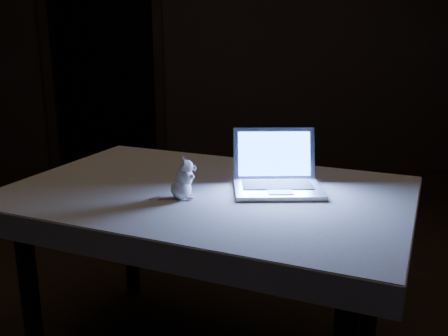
# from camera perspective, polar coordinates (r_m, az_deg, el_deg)

# --- Properties ---
(floor) EXTENTS (5.00, 5.00, 0.00)m
(floor) POSITION_cam_1_polar(r_m,az_deg,el_deg) (2.32, -0.16, -16.91)
(floor) COLOR black
(floor) RESTS_ON ground
(back_wall) EXTENTS (4.50, 0.04, 2.60)m
(back_wall) POSITION_cam_1_polar(r_m,az_deg,el_deg) (4.46, 0.52, 16.18)
(back_wall) COLOR black
(back_wall) RESTS_ON ground
(doorway) EXTENTS (1.06, 0.36, 2.13)m
(doorway) POSITION_cam_1_polar(r_m,az_deg,el_deg) (4.61, -13.67, 12.81)
(doorway) COLOR black
(doorway) RESTS_ON back_wall
(table) EXTENTS (1.51, 1.25, 0.69)m
(table) POSITION_cam_1_polar(r_m,az_deg,el_deg) (1.90, -1.81, -12.60)
(table) COLOR black
(table) RESTS_ON floor
(tablecloth) EXTENTS (1.50, 1.11, 0.09)m
(tablecloth) POSITION_cam_1_polar(r_m,az_deg,el_deg) (1.75, -1.18, -4.06)
(tablecloth) COLOR beige
(tablecloth) RESTS_ON table
(laptop) EXTENTS (0.31, 0.27, 0.20)m
(laptop) POSITION_cam_1_polar(r_m,az_deg,el_deg) (1.72, 6.28, 0.54)
(laptop) COLOR silver
(laptop) RESTS_ON tablecloth
(plush_mouse) EXTENTS (0.13, 0.13, 0.14)m
(plush_mouse) POSITION_cam_1_polar(r_m,az_deg,el_deg) (1.65, -4.94, -1.20)
(plush_mouse) COLOR white
(plush_mouse) RESTS_ON tablecloth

